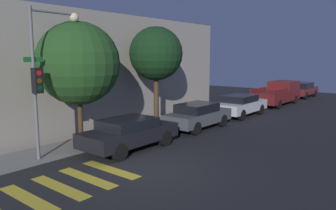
# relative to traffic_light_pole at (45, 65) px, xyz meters

# --- Properties ---
(ground_plane) EXTENTS (60.00, 60.00, 0.00)m
(ground_plane) POSITION_rel_traffic_light_pole_xyz_m (1.58, -3.37, -3.60)
(ground_plane) COLOR black
(sidewalk) EXTENTS (26.00, 1.85, 0.14)m
(sidewalk) POSITION_rel_traffic_light_pole_xyz_m (1.58, 0.76, -3.53)
(sidewalk) COLOR slate
(sidewalk) RESTS_ON ground
(building_row) EXTENTS (26.00, 6.00, 6.12)m
(building_row) POSITION_rel_traffic_light_pole_xyz_m (1.58, 5.08, -0.54)
(building_row) COLOR #A89E8E
(building_row) RESTS_ON ground
(crosswalk) EXTENTS (4.45, 2.60, 0.00)m
(crosswalk) POSITION_rel_traffic_light_pole_xyz_m (-1.26, -2.57, -3.60)
(crosswalk) COLOR gold
(crosswalk) RESTS_ON ground
(traffic_light_pole) EXTENTS (2.33, 0.56, 5.65)m
(traffic_light_pole) POSITION_rel_traffic_light_pole_xyz_m (0.00, 0.00, 0.00)
(traffic_light_pole) COLOR slate
(traffic_light_pole) RESTS_ON ground
(sedan_near_corner) EXTENTS (4.33, 1.88, 1.34)m
(sedan_near_corner) POSITION_rel_traffic_light_pole_xyz_m (2.92, -1.27, -2.87)
(sedan_near_corner) COLOR black
(sedan_near_corner) RESTS_ON ground
(sedan_middle) EXTENTS (4.27, 1.78, 1.40)m
(sedan_middle) POSITION_rel_traffic_light_pole_xyz_m (8.06, -1.27, -2.85)
(sedan_middle) COLOR #4C5156
(sedan_middle) RESTS_ON ground
(sedan_far_end) EXTENTS (4.48, 1.87, 1.39)m
(sedan_far_end) POSITION_rel_traffic_light_pole_xyz_m (13.04, -1.27, -2.85)
(sedan_far_end) COLOR silver
(sedan_far_end) RESTS_ON ground
(pickup_truck) EXTENTS (5.80, 2.03, 1.84)m
(pickup_truck) POSITION_rel_traffic_light_pole_xyz_m (19.75, -1.27, -2.67)
(pickup_truck) COLOR maroon
(pickup_truck) RESTS_ON ground
(sedan_tail_of_row) EXTENTS (4.62, 1.85, 1.43)m
(sedan_tail_of_row) POSITION_rel_traffic_light_pole_xyz_m (25.82, -1.27, -2.83)
(sedan_tail_of_row) COLOR maroon
(sedan_tail_of_row) RESTS_ON ground
(tree_near_corner) EXTENTS (3.46, 3.46, 5.34)m
(tree_near_corner) POSITION_rel_traffic_light_pole_xyz_m (1.79, 0.51, 0.01)
(tree_near_corner) COLOR #42301E
(tree_near_corner) RESTS_ON ground
(tree_midblock) EXTENTS (2.84, 2.84, 5.46)m
(tree_midblock) POSITION_rel_traffic_light_pole_xyz_m (6.70, 0.51, 0.42)
(tree_midblock) COLOR #4C3823
(tree_midblock) RESTS_ON ground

